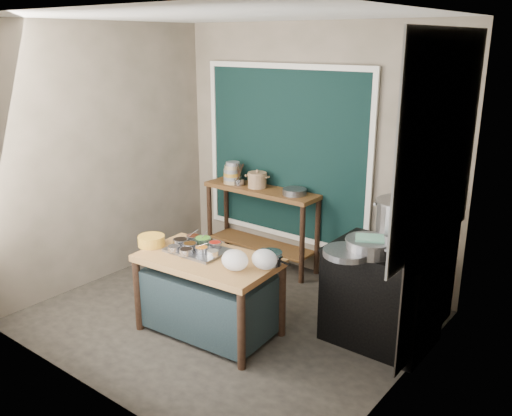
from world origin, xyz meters
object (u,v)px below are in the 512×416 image
Objects in this scene: yellow_basin at (151,241)px; steamer at (369,247)px; stock_pot at (404,223)px; utensil_cup at (239,182)px; stove_block at (382,296)px; condiment_tray at (198,250)px; back_counter at (261,226)px; saucepan at (270,258)px; ceramic_crock at (257,181)px; prep_table at (209,295)px.

yellow_basin is 0.60× the size of steamer.
yellow_basin is 2.32m from stock_pot.
stove_block is at bearing -17.29° from utensil_cup.
steamer reaches higher than condiment_tray.
back_counter is 6.89× the size of saucepan.
yellow_basin is (-0.02, -1.69, 0.32)m from back_counter.
condiment_tray is 2.27× the size of ceramic_crock.
yellow_basin is at bearing -153.39° from stove_block.
steamer is (0.71, 0.44, 0.14)m from saucepan.
stove_block is at bearing 73.27° from steamer.
ceramic_crock reaches higher than stove_block.
ceramic_crock is at bearing -176.44° from back_counter.
stove_block is at bearing -113.31° from stock_pot.
steamer is at bearing -109.96° from stock_pot.
stock_pot reaches higher than steamer.
stove_block is at bearing 29.03° from prep_table.
back_counter is at bearing 164.49° from stock_pot.
ceramic_crock is at bearing 10.88° from utensil_cup.
condiment_tray is at bearing -156.66° from steamer.
prep_table is at bearing -15.17° from condiment_tray.
back_counter reaches higher than yellow_basin.
stock_pot is (2.00, 1.14, 0.28)m from yellow_basin.
ceramic_crock reaches higher than back_counter.
prep_table is 1.88m from utensil_cup.
condiment_tray is (-0.17, 0.05, 0.39)m from prep_table.
back_counter is 5.77× the size of yellow_basin.
steamer is at bearing 43.08° from saucepan.
stove_block is (1.30, 0.85, 0.05)m from prep_table.
ceramic_crock is 0.46× the size of stock_pot.
utensil_cup is at bearing 148.62° from saucepan.
stove_block is 2.18m from yellow_basin.
stove_block is at bearing -20.36° from ceramic_crock.
steamer is at bearing -25.91° from ceramic_crock.
utensil_cup is 2.32m from stock_pot.
utensil_cup reaches higher than condiment_tray.
utensil_cup is 0.24m from ceramic_crock.
steamer is at bearing 22.36° from yellow_basin.
utensil_cup is at bearing 167.55° from stock_pot.
yellow_basin is at bearing -80.56° from utensil_cup.
ceramic_crock is (-0.49, 1.53, 0.27)m from condiment_tray.
stock_pot is at bearing 32.50° from condiment_tray.
condiment_tray is 1.67m from utensil_cup.
ceramic_crock reaches higher than yellow_basin.
stock_pot is at bearing 66.69° from stove_block.
condiment_tray is at bearing -147.50° from stock_pot.
yellow_basin is (-1.92, -0.96, 0.37)m from stove_block.
condiment_tray is at bearing -74.30° from back_counter.
back_counter is (-0.60, 1.58, 0.10)m from prep_table.
condiment_tray is 0.72m from saucepan.
back_counter is at bearing 158.98° from stove_block.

